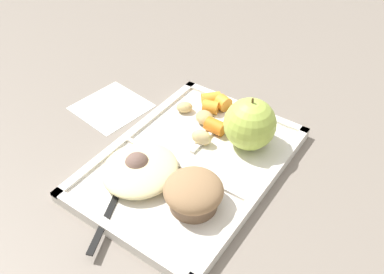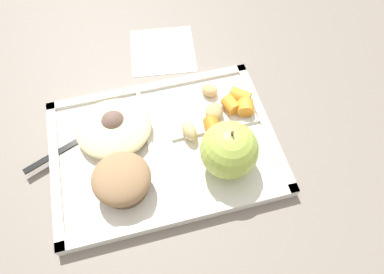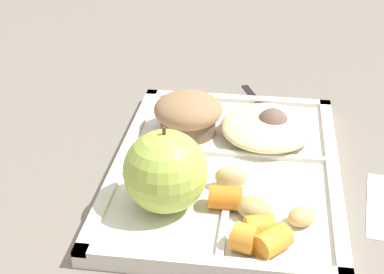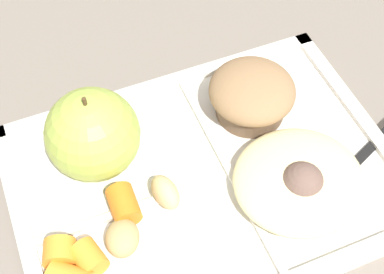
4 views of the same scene
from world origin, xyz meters
TOP-DOWN VIEW (x-y plane):
  - ground at (0.00, 0.00)m, footprint 6.00×6.00m
  - lunch_tray at (-0.00, -0.00)m, footprint 0.35×0.25m
  - green_apple at (-0.09, 0.05)m, footprint 0.08×0.08m
  - bran_muffin at (0.07, 0.05)m, footprint 0.08×0.08m
  - carrot_slice_tilted at (-0.12, -0.04)m, footprint 0.03×0.03m
  - carrot_slice_near_corner at (-0.14, -0.03)m, footprint 0.03×0.03m
  - carrot_slice_edge at (-0.14, -0.05)m, footprint 0.04×0.04m
  - carrot_slice_large at (-0.08, -0.01)m, footprint 0.03×0.03m
  - potato_chunk_corner at (-0.10, -0.08)m, footprint 0.04×0.04m
  - potato_chunk_small at (-0.04, -0.01)m, footprint 0.03×0.04m
  - potato_chunk_large at (-0.09, -0.03)m, footprint 0.04×0.04m
  - egg_noodle_pile at (0.07, -0.04)m, footprint 0.12×0.11m
  - meatball_back at (0.07, -0.05)m, footprint 0.03×0.03m
  - meatball_side at (0.07, -0.05)m, footprint 0.04×0.04m
  - plastic_fork at (0.13, -0.04)m, footprint 0.15×0.07m
  - paper_napkin at (-0.04, -0.21)m, footprint 0.13×0.13m

SIDE VIEW (x-z plane):
  - ground at x=0.00m, z-range 0.00..0.00m
  - paper_napkin at x=-0.04m, z-range 0.00..0.00m
  - lunch_tray at x=0.00m, z-range 0.00..0.02m
  - plastic_fork at x=0.13m, z-range 0.01..0.02m
  - potato_chunk_corner at x=-0.10m, z-range 0.01..0.03m
  - potato_chunk_large at x=-0.09m, z-range 0.01..0.04m
  - carrot_slice_tilted at x=-0.12m, z-range 0.01..0.04m
  - carrot_slice_large at x=-0.08m, z-range 0.01..0.04m
  - carrot_slice_edge at x=-0.14m, z-range 0.01..0.04m
  - potato_chunk_small at x=-0.04m, z-range 0.01..0.04m
  - carrot_slice_near_corner at x=-0.14m, z-range 0.01..0.04m
  - egg_noodle_pile at x=0.07m, z-range 0.01..0.04m
  - meatball_back at x=0.07m, z-range 0.01..0.04m
  - meatball_side at x=0.07m, z-range 0.01..0.05m
  - bran_muffin at x=0.07m, z-range 0.01..0.06m
  - green_apple at x=-0.09m, z-range 0.01..0.10m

